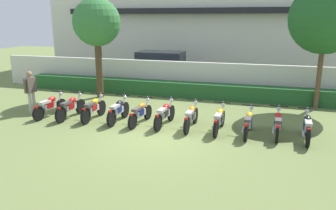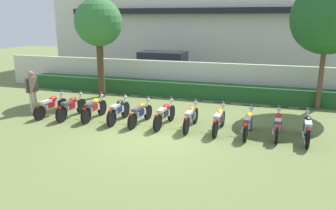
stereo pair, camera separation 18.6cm
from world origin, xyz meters
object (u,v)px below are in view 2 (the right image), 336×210
motorcycle_in_row_9 (278,124)px  inspector_person (32,88)px  motorcycle_in_row_10 (307,128)px  motorcycle_in_row_4 (140,113)px  tree_far_side (328,18)px  motorcycle_in_row_3 (118,110)px  tree_near_inspector (98,23)px  parked_car (165,68)px  motorcycle_in_row_7 (219,120)px  motorcycle_in_row_5 (165,114)px  motorcycle_in_row_2 (94,108)px  motorcycle_in_row_0 (51,105)px  motorcycle_in_row_1 (71,107)px  motorcycle_in_row_8 (248,123)px  motorcycle_in_row_6 (191,117)px

motorcycle_in_row_9 → inspector_person: 9.69m
motorcycle_in_row_10 → motorcycle_in_row_4: bearing=91.1°
tree_far_side → motorcycle_in_row_3: (-7.37, -4.22, -3.35)m
tree_near_inspector → inspector_person: 4.43m
motorcycle_in_row_3 → motorcycle_in_row_9: 5.71m
parked_car → motorcycle_in_row_7: size_ratio=2.45×
parked_car → motorcycle_in_row_5: (2.56, -7.89, -0.49)m
motorcycle_in_row_4 → inspector_person: (-4.84, 0.14, 0.60)m
motorcycle_in_row_2 → inspector_person: (-2.91, 0.13, 0.59)m
motorcycle_in_row_2 → motorcycle_in_row_5: bearing=-89.1°
tree_near_inspector → inspector_person: (-1.33, -3.39, -2.53)m
motorcycle_in_row_0 → motorcycle_in_row_2: 1.88m
tree_near_inspector → motorcycle_in_row_10: size_ratio=2.56×
motorcycle_in_row_3 → motorcycle_in_row_9: size_ratio=1.01×
motorcycle_in_row_3 → motorcycle_in_row_10: same height
motorcycle_in_row_0 → motorcycle_in_row_10: bearing=-85.2°
motorcycle_in_row_0 → motorcycle_in_row_3: 2.93m
motorcycle_in_row_0 → motorcycle_in_row_9: size_ratio=1.05×
motorcycle_in_row_3 → motorcycle_in_row_10: (6.60, -0.06, 0.00)m
motorcycle_in_row_3 → inspector_person: bearing=87.7°
parked_car → motorcycle_in_row_5: 8.31m
tree_near_inspector → motorcycle_in_row_3: size_ratio=2.59×
motorcycle_in_row_0 → motorcycle_in_row_1: 0.92m
motorcycle_in_row_5 → motorcycle_in_row_9: bearing=-86.2°
motorcycle_in_row_4 → inspector_person: 4.88m
motorcycle_in_row_8 → motorcycle_in_row_7: bearing=88.2°
motorcycle_in_row_3 → motorcycle_in_row_7: bearing=-90.3°
parked_car → motorcycle_in_row_1: bearing=-99.1°
motorcycle_in_row_6 → motorcycle_in_row_7: size_ratio=1.03×
motorcycle_in_row_0 → motorcycle_in_row_8: (7.71, 0.01, 0.00)m
motorcycle_in_row_2 → motorcycle_in_row_8: (5.83, -0.10, -0.01)m
tree_far_side → motorcycle_in_row_8: (-2.59, -4.30, -3.37)m
motorcycle_in_row_1 → motorcycle_in_row_8: size_ratio=1.08×
motorcycle_in_row_3 → motorcycle_in_row_6: size_ratio=0.97×
motorcycle_in_row_3 → inspector_person: (-3.96, 0.14, 0.58)m
motorcycle_in_row_8 → motorcycle_in_row_3: bearing=91.8°
motorcycle_in_row_2 → motorcycle_in_row_6: size_ratio=0.97×
tree_far_side → motorcycle_in_row_7: tree_far_side is taller
motorcycle_in_row_5 → motorcycle_in_row_6: size_ratio=1.03×
motorcycle_in_row_6 → motorcycle_in_row_9: size_ratio=1.04×
motorcycle_in_row_8 → motorcycle_in_row_0: bearing=92.9°
parked_car → motorcycle_in_row_4: (1.63, -7.95, -0.50)m
motorcycle_in_row_0 → motorcycle_in_row_9: 8.64m
motorcycle_in_row_4 → tree_far_side: bearing=-52.4°
inspector_person → motorcycle_in_row_4: bearing=-1.7°
motorcycle_in_row_1 → motorcycle_in_row_2: size_ratio=1.05×
motorcycle_in_row_6 → motorcycle_in_row_3: bearing=91.4°
motorcycle_in_row_5 → motorcycle_in_row_6: bearing=-87.2°
motorcycle_in_row_3 → motorcycle_in_row_5: (1.81, 0.06, -0.01)m
tree_far_side → motorcycle_in_row_10: tree_far_side is taller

